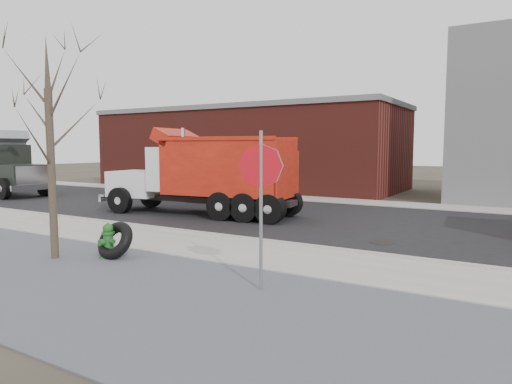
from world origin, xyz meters
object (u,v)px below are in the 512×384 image
Objects in this scene: truck_tire at (115,241)px; stop_sign at (261,184)px; dump_truck_red_b at (206,172)px; fire_hydrant at (108,242)px.

truck_tire is 0.34× the size of stop_sign.
dump_truck_red_b reaches higher than stop_sign.
truck_tire is (0.16, 0.08, 0.04)m from fire_hydrant.
dump_truck_red_b is (-2.34, 6.70, 1.28)m from truck_tire.
fire_hydrant is at bearing 167.03° from stop_sign.
stop_sign reaches higher than truck_tire.
fire_hydrant is 4.71m from stop_sign.
stop_sign is at bearing 125.96° from dump_truck_red_b.
dump_truck_red_b reaches higher than truck_tire.
stop_sign is (4.26, -0.38, 1.57)m from truck_tire.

